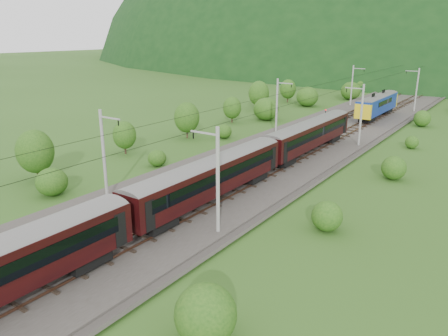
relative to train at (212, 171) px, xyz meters
The scene contains 14 objects.
ground 5.94m from the train, 118.67° to the right, with size 600.00×600.00×0.00m, color #2D4F18.
railbed 6.82m from the train, 113.16° to the left, with size 14.00×220.00×0.30m, color #38332D.
track_left 7.91m from the train, 130.54° to the left, with size 2.40×220.00×0.27m.
track_right 6.29m from the train, 90.00° to the left, with size 2.40×220.00×0.27m.
catenary_left 28.93m from the train, 107.15° to the left, with size 2.54×192.28×8.00m.
catenary_right 27.89m from the train, 82.32° to the left, with size 2.54×192.28×8.00m.
overhead_wires 7.24m from the train, 113.16° to the left, with size 4.83×198.00×0.03m.
mountain_ridge 319.97m from the train, 112.49° to the left, with size 336.00×280.00×132.00m, color black.
train is the anchor object (origin of this frame).
hazard_post_near 24.24m from the train, 97.12° to the left, with size 0.17×0.17×1.58m, color red.
hazard_post_far 47.86m from the train, 92.05° to the left, with size 0.18×0.18×1.68m, color red.
signal 41.69m from the train, 98.94° to the left, with size 0.21×0.21×1.89m.
vegetation_left 30.05m from the train, 125.03° to the left, with size 14.10×143.71×5.94m.
vegetation_right 10.99m from the train, 26.23° to the right, with size 6.42×112.56×3.10m.
Camera 1 is at (23.71, -24.32, 14.61)m, focal length 35.00 mm.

